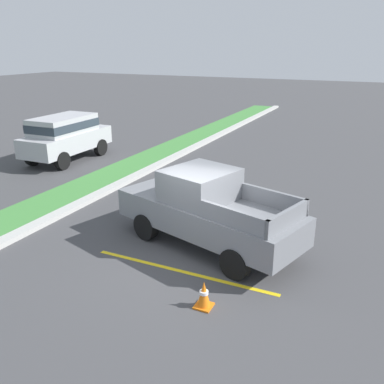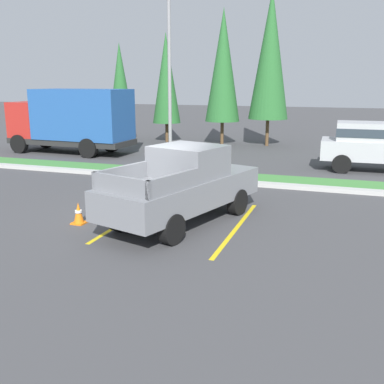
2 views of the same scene
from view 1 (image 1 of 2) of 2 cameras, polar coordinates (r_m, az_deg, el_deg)
The scene contains 8 objects.
ground_plane at distance 10.80m, azimuth -0.30°, elevation -9.12°, with size 120.00×120.00×0.00m, color #424244.
parking_line_near at distance 10.23m, azimuth -1.32°, elevation -10.86°, with size 0.12×4.80×0.01m, color yellow.
parking_line_far at distance 12.77m, azimuth 4.94°, elevation -4.45°, with size 0.12×4.80×0.01m, color yellow.
curb_strip at distance 13.49m, azimuth -19.87°, elevation -3.93°, with size 56.00×0.40×0.15m, color #B2B2AD.
grass_median at distance 14.27m, azimuth -23.00°, elevation -3.25°, with size 56.00×1.80×0.06m, color #42843D.
pickup_truck_main at distance 11.06m, azimuth 2.05°, elevation -2.43°, with size 3.32×5.54×2.10m.
suv_distant at distance 20.40m, azimuth -17.00°, elevation 7.55°, with size 4.64×2.03×2.10m.
traffic_cone at distance 8.86m, azimuth 1.64°, elevation -13.93°, with size 0.36×0.36×0.60m.
Camera 1 is at (-8.54, -4.11, 5.18)m, focal length 38.83 mm.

